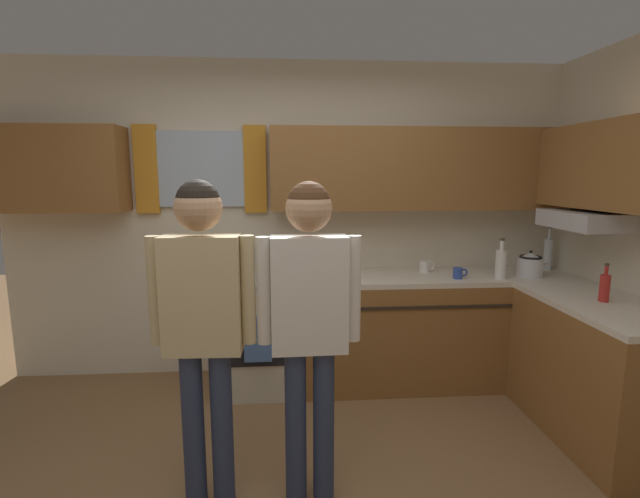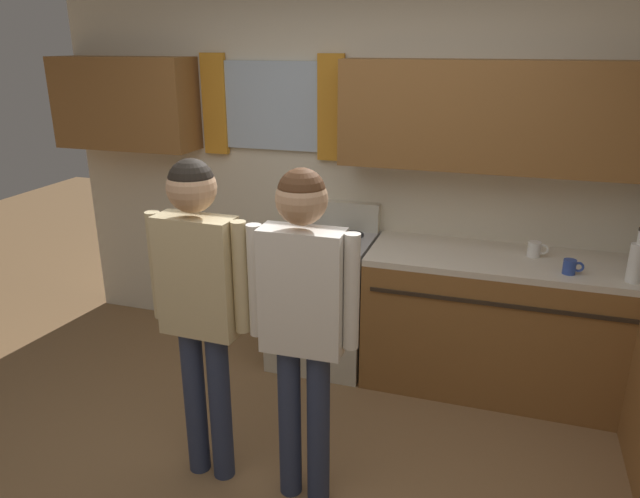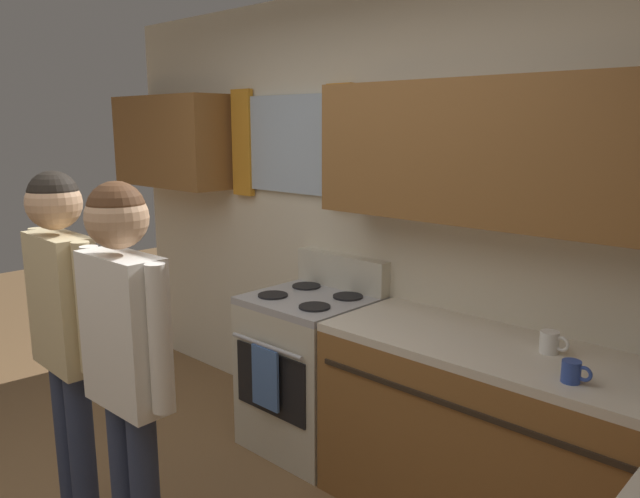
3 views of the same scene
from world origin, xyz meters
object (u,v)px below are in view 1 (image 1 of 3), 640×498
mug_cobalt_blue (458,273)px  adult_in_plaid (309,306)px  adult_left (203,307)px  mug_ceramic_white (425,267)px  bottle_sauce_red (605,287)px  bottle_milk_white (501,263)px  stovetop_kettle (530,264)px  bottle_tall_clear (548,253)px  stove_oven (261,330)px

mug_cobalt_blue → adult_in_plaid: (-1.21, -1.16, 0.10)m
adult_left → mug_ceramic_white: bearing=42.0°
mug_ceramic_white → bottle_sauce_red: bearing=-47.1°
bottle_milk_white → stovetop_kettle: size_ratio=1.14×
bottle_tall_clear → mug_cobalt_blue: (-0.87, -0.27, -0.10)m
bottle_milk_white → stovetop_kettle: bottle_milk_white is taller
mug_ceramic_white → adult_in_plaid: adult_in_plaid is taller
bottle_milk_white → adult_in_plaid: size_ratio=0.19×
stovetop_kettle → adult_in_plaid: (-1.80, -1.19, 0.05)m
bottle_tall_clear → stovetop_kettle: 0.37m
stove_oven → adult_in_plaid: adult_in_plaid is taller
mug_cobalt_blue → bottle_milk_white: bearing=-3.8°
adult_left → adult_in_plaid: 0.52m
adult_in_plaid → mug_cobalt_blue: bearing=43.7°
bottle_milk_white → mug_cobalt_blue: (-0.32, 0.02, -0.08)m
stove_oven → bottle_milk_white: (1.86, -0.19, 0.55)m
stovetop_kettle → adult_left: (-2.32, -1.19, 0.06)m
bottle_sauce_red → mug_ceramic_white: (-0.86, 0.93, -0.05)m
stovetop_kettle → adult_in_plaid: 2.16m
bottle_sauce_red → bottle_tall_clear: bearing=78.5°
bottle_milk_white → stovetop_kettle: bearing=12.1°
mug_cobalt_blue → adult_left: (-1.73, -1.15, 0.11)m
mug_ceramic_white → stove_oven: bearing=-176.9°
bottle_sauce_red → bottle_milk_white: 0.76m
bottle_sauce_red → stove_oven: bearing=158.8°
mug_ceramic_white → mug_cobalt_blue: bearing=-52.2°
adult_left → bottle_sauce_red: bearing=10.8°
stovetop_kettle → mug_ceramic_white: bearing=165.3°
bottle_sauce_red → bottle_milk_white: (-0.35, 0.67, 0.03)m
stove_oven → bottle_sauce_red: bottle_sauce_red is taller
bottle_tall_clear → mug_ceramic_white: bottle_tall_clear is taller
adult_in_plaid → mug_ceramic_white: bearing=53.8°
bottle_sauce_red → mug_ceramic_white: bottle_sauce_red is taller
bottle_milk_white → mug_ceramic_white: bearing=152.8°
bottle_sauce_red → bottle_milk_white: bearing=117.9°
bottle_milk_white → adult_in_plaid: bearing=-143.5°
stove_oven → mug_cobalt_blue: bearing=-6.2°
mug_ceramic_white → stovetop_kettle: stovetop_kettle is taller
adult_in_plaid → bottle_sauce_red: bearing=13.9°
stove_oven → mug_ceramic_white: (1.35, 0.07, 0.48)m
bottle_tall_clear → bottle_sauce_red: 0.99m
bottle_milk_white → bottle_tall_clear: bearing=28.3°
stove_oven → adult_left: adult_left is taller
bottle_sauce_red → mug_cobalt_blue: bottle_sauce_red is taller
mug_ceramic_white → mug_cobalt_blue: (0.19, -0.24, -0.00)m
stove_oven → stovetop_kettle: (2.13, -0.13, 0.53)m
adult_in_plaid → adult_left: bearing=179.4°
bottle_tall_clear → bottle_sauce_red: (-0.20, -0.97, -0.05)m
mug_cobalt_blue → bottle_tall_clear: bearing=17.4°
mug_ceramic_white → bottle_milk_white: bearing=-27.2°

